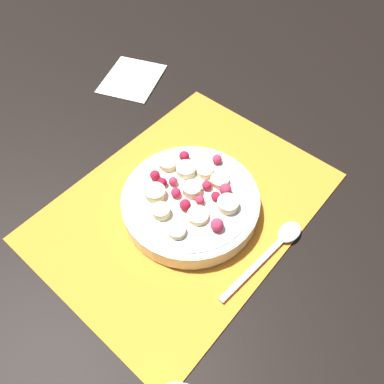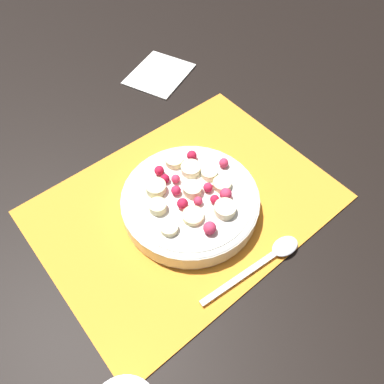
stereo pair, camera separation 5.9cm
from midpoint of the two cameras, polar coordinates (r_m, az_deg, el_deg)
ground_plane at (r=0.63m, az=-3.73°, el=-2.30°), size 3.00×3.00×0.00m
placemat at (r=0.63m, az=-3.75°, el=-2.15°), size 0.47×0.35×0.01m
fruit_bowl at (r=0.60m, az=-2.79°, el=-1.27°), size 0.22×0.22×0.05m
spoon at (r=0.59m, az=10.26°, el=-7.87°), size 0.18×0.04×0.01m
napkin at (r=0.87m, az=-11.14°, el=16.53°), size 0.17×0.16×0.01m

